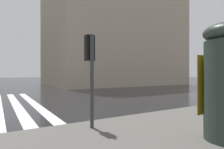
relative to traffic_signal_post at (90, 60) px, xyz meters
The scene contains 2 objects.
haussmann_block_corner 30.34m from the traffic_signal_post, 33.45° to the right, with size 15.41×22.93×24.81m.
traffic_signal_post is the anchor object (origin of this frame).
Camera 1 is at (-9.45, -1.84, 1.90)m, focal length 30.25 mm.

